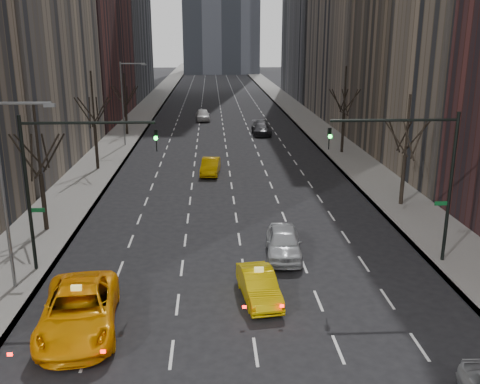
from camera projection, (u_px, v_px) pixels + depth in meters
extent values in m
cube|color=slate|center=(143.00, 114.00, 83.33)|extent=(4.50, 320.00, 0.15)
cube|color=slate|center=(298.00, 113.00, 84.60)|extent=(4.50, 320.00, 0.15)
cylinder|color=black|center=(44.00, 202.00, 32.99)|extent=(0.28, 0.28, 3.57)
cylinder|color=black|center=(37.00, 140.00, 31.89)|extent=(0.16, 0.16, 4.25)
cylinder|color=black|center=(45.00, 151.00, 32.96)|extent=(0.42, 1.80, 2.52)
cylinder|color=black|center=(54.00, 153.00, 32.47)|extent=(1.74, 0.72, 2.52)
cylinder|color=black|center=(47.00, 156.00, 31.65)|extent=(1.46, 1.25, 2.52)
cylinder|color=black|center=(32.00, 157.00, 31.32)|extent=(0.42, 1.80, 2.52)
cylinder|color=black|center=(23.00, 155.00, 31.82)|extent=(1.74, 0.72, 2.52)
cylinder|color=black|center=(30.00, 152.00, 32.64)|extent=(1.46, 1.25, 2.52)
cylinder|color=black|center=(96.00, 147.00, 48.26)|extent=(0.28, 0.28, 3.99)
cylinder|color=black|center=(93.00, 98.00, 47.04)|extent=(0.16, 0.16, 4.75)
cylinder|color=black|center=(97.00, 110.00, 48.18)|extent=(0.42, 1.80, 2.52)
cylinder|color=black|center=(103.00, 111.00, 47.68)|extent=(1.74, 0.72, 2.52)
cylinder|color=black|center=(100.00, 112.00, 46.86)|extent=(1.46, 1.25, 2.52)
cylinder|color=black|center=(90.00, 113.00, 46.54)|extent=(0.42, 1.80, 2.52)
cylinder|color=black|center=(84.00, 112.00, 47.03)|extent=(1.74, 0.72, 2.52)
cylinder|color=black|center=(87.00, 110.00, 47.85)|extent=(1.46, 1.25, 2.52)
cylinder|color=black|center=(126.00, 120.00, 65.60)|extent=(0.28, 0.28, 3.36)
cylinder|color=black|center=(125.00, 90.00, 64.57)|extent=(0.16, 0.16, 4.00)
cylinder|color=black|center=(127.00, 96.00, 65.60)|extent=(0.42, 1.80, 2.52)
cylinder|color=black|center=(132.00, 96.00, 65.11)|extent=(1.74, 0.72, 2.52)
cylinder|color=black|center=(130.00, 97.00, 64.29)|extent=(1.46, 1.25, 2.52)
cylinder|color=black|center=(123.00, 97.00, 63.96)|extent=(0.42, 1.80, 2.52)
cylinder|color=black|center=(118.00, 97.00, 64.46)|extent=(1.74, 0.72, 2.52)
cylinder|color=black|center=(120.00, 96.00, 65.28)|extent=(1.46, 1.25, 2.52)
cylinder|color=black|center=(403.00, 180.00, 38.07)|extent=(0.28, 0.28, 3.57)
cylinder|color=black|center=(408.00, 125.00, 36.97)|extent=(0.16, 0.16, 4.25)
cylinder|color=black|center=(404.00, 136.00, 38.04)|extent=(0.42, 1.80, 2.52)
cylinder|color=black|center=(416.00, 137.00, 37.54)|extent=(1.74, 0.72, 2.52)
cylinder|color=black|center=(419.00, 139.00, 36.72)|extent=(1.46, 1.25, 2.52)
cylinder|color=black|center=(409.00, 140.00, 36.40)|extent=(0.42, 1.80, 2.52)
cylinder|color=black|center=(396.00, 139.00, 36.90)|extent=(1.74, 0.72, 2.52)
cylinder|color=black|center=(395.00, 137.00, 37.72)|extent=(1.46, 1.25, 2.52)
cylinder|color=black|center=(343.00, 133.00, 55.26)|extent=(0.28, 0.28, 3.99)
cylinder|color=black|center=(345.00, 90.00, 54.03)|extent=(0.16, 0.16, 4.75)
cylinder|color=black|center=(344.00, 101.00, 55.17)|extent=(0.42, 1.80, 2.52)
cylinder|color=black|center=(352.00, 101.00, 54.67)|extent=(1.74, 0.72, 2.52)
cylinder|color=black|center=(352.00, 102.00, 53.86)|extent=(1.46, 1.25, 2.52)
cylinder|color=black|center=(345.00, 103.00, 53.53)|extent=(0.42, 1.80, 2.52)
cylinder|color=black|center=(337.00, 102.00, 54.03)|extent=(1.74, 0.72, 2.52)
cylinder|color=black|center=(337.00, 101.00, 54.85)|extent=(1.46, 1.25, 2.52)
cylinder|color=black|center=(28.00, 195.00, 26.68)|extent=(0.18, 0.18, 8.00)
cylinder|color=black|center=(88.00, 123.00, 25.84)|extent=(6.50, 0.14, 0.14)
imported|color=black|center=(156.00, 140.00, 26.26)|extent=(0.18, 0.22, 1.10)
sphere|color=#0CFF33|center=(156.00, 138.00, 26.04)|extent=(0.20, 0.20, 0.20)
cube|color=#0C5926|center=(38.00, 210.00, 26.92)|extent=(0.70, 0.04, 0.22)
cylinder|color=black|center=(450.00, 189.00, 27.80)|extent=(0.18, 0.18, 8.00)
cylinder|color=black|center=(395.00, 120.00, 26.62)|extent=(6.50, 0.14, 0.14)
imported|color=black|center=(329.00, 139.00, 26.70)|extent=(0.18, 0.22, 1.10)
sphere|color=#0CFF33|center=(330.00, 136.00, 26.49)|extent=(0.20, 0.20, 0.20)
cube|color=#0C5926|center=(441.00, 203.00, 28.00)|extent=(0.70, 0.04, 0.22)
cylinder|color=slate|center=(4.00, 197.00, 24.60)|extent=(0.16, 0.16, 9.00)
cylinder|color=slate|center=(22.00, 103.00, 23.46)|extent=(2.60, 0.14, 0.14)
cube|color=slate|center=(50.00, 105.00, 23.55)|extent=(0.50, 0.22, 0.15)
cylinder|color=slate|center=(123.00, 104.00, 58.14)|extent=(0.16, 0.16, 9.00)
cylinder|color=slate|center=(132.00, 64.00, 57.00)|extent=(2.60, 0.14, 0.14)
cube|color=slate|center=(144.00, 65.00, 57.09)|extent=(0.50, 0.22, 0.15)
imported|color=#FE9E05|center=(79.00, 311.00, 22.02)|extent=(3.81, 6.87, 1.82)
imported|color=#DEB804|center=(259.00, 286.00, 24.70)|extent=(1.99, 4.37, 1.39)
imported|color=#A8ABB0|center=(284.00, 242.00, 29.55)|extent=(2.28, 4.86, 1.61)
imported|color=#DFA304|center=(211.00, 166.00, 47.20)|extent=(1.90, 4.44, 1.43)
imported|color=#29292D|center=(261.00, 128.00, 66.22)|extent=(2.23, 5.31, 1.53)
imported|color=silver|center=(203.00, 115.00, 77.19)|extent=(2.16, 4.90, 1.64)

